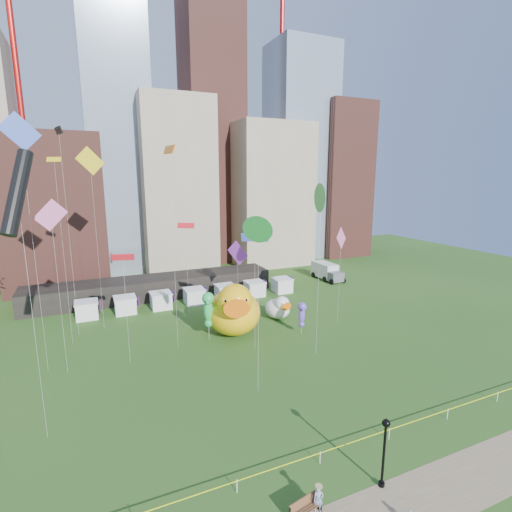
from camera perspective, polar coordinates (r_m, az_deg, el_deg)
name	(u,v)px	position (r m, az deg, el deg)	size (l,w,h in m)	color
ground	(320,463)	(29.82, 9.44, -28.04)	(160.00, 160.00, 0.00)	#274F18
skyline	(164,164)	(81.45, -13.42, 13.10)	(101.00, 23.00, 68.00)	brown
crane_left	(15,9)	(87.83, -32.07, 28.58)	(23.00, 1.00, 76.00)	red
crane_right	(285,49)	(97.91, 4.37, 28.22)	(23.00, 1.00, 76.00)	red
pavilion	(154,287)	(63.98, -14.88, -4.49)	(38.00, 6.00, 3.20)	black
vendor_tents	(194,297)	(59.44, -9.11, -5.98)	(33.24, 2.80, 2.40)	white
caution_tape	(320,455)	(29.40, 9.49, -27.02)	(50.00, 0.06, 0.90)	white
big_duck	(234,310)	(47.07, -3.30, -7.95)	(8.48, 9.82, 6.94)	#FFB90D
small_duck	(278,308)	(52.71, 3.35, -7.65)	(3.48, 4.52, 3.39)	white
seahorse_green	(209,307)	(45.47, -7.05, -7.48)	(1.77, 2.03, 5.90)	silver
seahorse_purple	(302,313)	(47.54, 6.85, -8.34)	(1.34, 1.52, 4.09)	silver
park_bench	(305,507)	(26.26, 7.20, -33.00)	(2.07, 1.01, 1.01)	brown
lamppost	(384,445)	(27.31, 18.50, -25.02)	(0.50, 0.50, 4.77)	black
box_truck	(326,271)	(73.54, 10.40, -2.22)	(3.11, 7.20, 3.02)	silver
woman	(318,499)	(26.35, 9.22, -32.03)	(0.60, 0.39, 1.64)	silver
kite_0	(186,226)	(50.17, -10.35, 4.34)	(2.06, 1.48, 13.19)	silver
kite_1	(341,239)	(50.48, 12.50, 2.47)	(2.55, 1.49, 12.74)	silver
kite_2	(17,193)	(29.70, -31.86, 7.96)	(2.55, 3.35, 20.80)	silver
kite_3	(258,229)	(31.54, 0.34, 3.96)	(1.17, 2.10, 15.86)	silver
kite_4	(54,164)	(46.69, -27.71, 11.94)	(1.54, 1.24, 21.01)	silver
kite_5	(255,238)	(40.89, -0.17, 2.66)	(2.69, 1.89, 13.08)	silver
kite_6	(169,152)	(41.78, -12.70, 14.84)	(0.80, 2.73, 22.12)	silver
kite_7	(238,253)	(53.23, -2.74, 0.41)	(1.97, 2.85, 10.36)	silver
kite_8	(123,258)	(39.88, -19.14, -0.30)	(2.19, 0.82, 11.59)	silver
kite_9	(51,218)	(39.74, -28.09, 5.04)	(2.87, 0.66, 17.04)	silver
kite_10	(59,133)	(49.24, -27.17, 15.89)	(1.02, 2.60, 24.34)	silver
kite_11	(321,198)	(39.64, 9.64, 8.48)	(1.28, 2.90, 18.36)	silver
kite_12	(90,164)	(50.02, -23.34, 12.44)	(3.18, 0.99, 22.45)	silver
kite_13	(20,136)	(41.14, -31.54, 14.92)	(3.35, 0.64, 24.58)	silver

